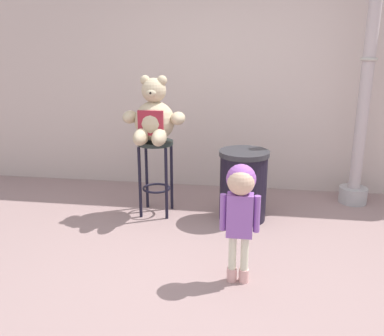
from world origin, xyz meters
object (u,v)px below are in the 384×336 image
teddy_bear (154,118)px  child_walking (240,199)px  lamppost (363,108)px  trash_bin (243,185)px  bar_stool_with_teddy (156,163)px

teddy_bear → child_walking: bearing=-52.4°
lamppost → teddy_bear: bearing=-162.9°
trash_bin → teddy_bear: bearing=-179.2°
trash_bin → bar_stool_with_teddy: bearing=178.7°
teddy_bear → lamppost: (2.16, 0.67, 0.05)m
child_walking → trash_bin: 1.25m
bar_stool_with_teddy → lamppost: bearing=16.3°
trash_bin → lamppost: bearing=27.7°
child_walking → bar_stool_with_teddy: bearing=126.5°
lamppost → trash_bin: bearing=-152.3°
bar_stool_with_teddy → child_walking: (0.92, -1.23, 0.11)m
teddy_bear → trash_bin: teddy_bear is taller
teddy_bear → trash_bin: size_ratio=0.91×
bar_stool_with_teddy → teddy_bear: (-0.00, -0.03, 0.48)m
bar_stool_with_teddy → teddy_bear: 0.48m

